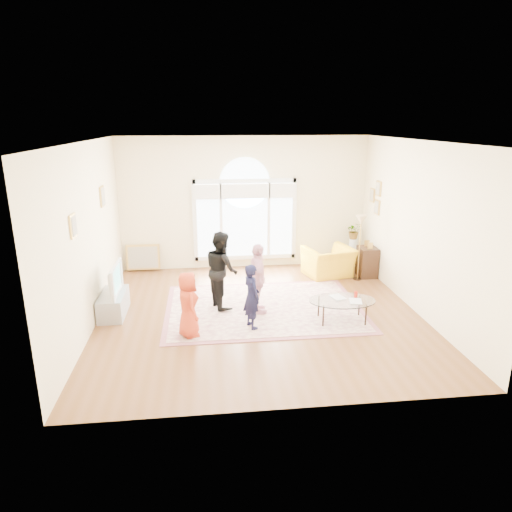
{
  "coord_description": "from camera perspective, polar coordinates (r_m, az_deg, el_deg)",
  "views": [
    {
      "loc": [
        -0.99,
        -7.95,
        3.55
      ],
      "look_at": [
        -0.04,
        0.3,
        1.07
      ],
      "focal_mm": 32.0,
      "sensor_mm": 36.0,
      "label": 1
    }
  ],
  "objects": [
    {
      "name": "floor_lamp",
      "position": [
        10.51,
        12.98,
        3.77
      ],
      "size": [
        0.25,
        0.25,
        1.51
      ],
      "color": "black",
      "rests_on": "ground"
    },
    {
      "name": "ground",
      "position": [
        8.76,
        0.47,
        -7.25
      ],
      "size": [
        6.0,
        6.0,
        0.0
      ],
      "primitive_type": "plane",
      "color": "brown",
      "rests_on": "ground"
    },
    {
      "name": "potted_plant",
      "position": [
        11.59,
        12.17,
        3.11
      ],
      "size": [
        0.41,
        0.36,
        0.42
      ],
      "primitive_type": "imported",
      "rotation": [
        0.0,
        0.0,
        0.09
      ],
      "color": "#33722D",
      "rests_on": "plant_pedestal"
    },
    {
      "name": "armchair",
      "position": [
        10.86,
        9.06,
        -0.72
      ],
      "size": [
        1.26,
        1.16,
        0.69
      ],
      "primitive_type": "imported",
      "rotation": [
        0.0,
        0.0,
        3.4
      ],
      "color": "yellow",
      "rests_on": "ground"
    },
    {
      "name": "television",
      "position": [
        8.9,
        -17.6,
        -2.82
      ],
      "size": [
        0.16,
        0.98,
        0.56
      ],
      "color": "black",
      "rests_on": "tv_console"
    },
    {
      "name": "plant_pedestal",
      "position": [
        11.73,
        12.0,
        0.46
      ],
      "size": [
        0.2,
        0.2,
        0.7
      ],
      "primitive_type": "cylinder",
      "color": "white",
      "rests_on": "ground"
    },
    {
      "name": "room_shell",
      "position": [
        11.0,
        -1.29,
        6.28
      ],
      "size": [
        6.0,
        6.0,
        6.0
      ],
      "color": "beige",
      "rests_on": "ground"
    },
    {
      "name": "child_navy",
      "position": [
        7.97,
        -0.55,
        -5.05
      ],
      "size": [
        0.41,
        0.49,
        1.16
      ],
      "primitive_type": "imported",
      "rotation": [
        0.0,
        0.0,
        1.92
      ],
      "color": "#141532",
      "rests_on": "area_rug"
    },
    {
      "name": "coffee_table",
      "position": [
        8.44,
        10.73,
        -5.54
      ],
      "size": [
        1.25,
        0.84,
        0.54
      ],
      "rotation": [
        0.0,
        0.0,
        -0.06
      ],
      "color": "silver",
      "rests_on": "ground"
    },
    {
      "name": "child_pink",
      "position": [
        8.54,
        0.22,
        -2.88
      ],
      "size": [
        0.36,
        0.8,
        1.35
      ],
      "primitive_type": "imported",
      "rotation": [
        0.0,
        0.0,
        1.61
      ],
      "color": "#F9B0C5",
      "rests_on": "area_rug"
    },
    {
      "name": "side_cabinet",
      "position": [
        11.02,
        13.72,
        -0.71
      ],
      "size": [
        0.4,
        0.5,
        0.7
      ],
      "primitive_type": "cube",
      "color": "black",
      "rests_on": "ground"
    },
    {
      "name": "child_red",
      "position": [
        7.76,
        -8.49,
        -6.0
      ],
      "size": [
        0.51,
        0.64,
        1.13
      ],
      "primitive_type": "imported",
      "rotation": [
        0.0,
        0.0,
        1.88
      ],
      "color": "red",
      "rests_on": "area_rug"
    },
    {
      "name": "area_rug",
      "position": [
        9.01,
        0.96,
        -6.48
      ],
      "size": [
        3.6,
        2.6,
        0.02
      ],
      "primitive_type": "cube",
      "color": "beige",
      "rests_on": "ground"
    },
    {
      "name": "rug_border",
      "position": [
        9.01,
        0.96,
        -6.5
      ],
      "size": [
        3.8,
        2.8,
        0.01
      ],
      "primitive_type": "cube",
      "color": "#95555D",
      "rests_on": "ground"
    },
    {
      "name": "leaning_picture",
      "position": [
        11.51,
        -13.81,
        -1.8
      ],
      "size": [
        0.8,
        0.14,
        0.62
      ],
      "primitive_type": "cube",
      "rotation": [
        -0.14,
        0.0,
        0.0
      ],
      "color": "tan",
      "rests_on": "ground"
    },
    {
      "name": "child_black",
      "position": [
        8.84,
        -4.32,
        -1.7
      ],
      "size": [
        0.77,
        0.87,
        1.51
      ],
      "primitive_type": "imported",
      "rotation": [
        0.0,
        0.0,
        1.88
      ],
      "color": "black",
      "rests_on": "area_rug"
    },
    {
      "name": "tv_console",
      "position": [
        9.07,
        -17.38,
        -5.75
      ],
      "size": [
        0.45,
        1.0,
        0.42
      ],
      "primitive_type": "cube",
      "color": "#919399",
      "rests_on": "ground"
    }
  ]
}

